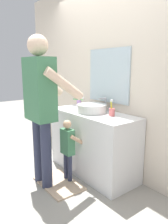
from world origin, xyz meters
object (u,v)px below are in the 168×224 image
object	(u,v)px
child_toddler	(68,145)
adult_parent	(41,99)
toothbrush_cup	(112,112)
soap_bottle	(79,104)

from	to	relation	value
child_toddler	adult_parent	xyz separation A→B (m)	(-0.13, -0.27, 0.59)
toothbrush_cup	soap_bottle	bearing A→B (deg)	-177.75
child_toddler	toothbrush_cup	bearing A→B (deg)	55.63
toothbrush_cup	child_toddler	world-z (taller)	toothbrush_cup
toothbrush_cup	child_toddler	size ratio (longest dim) A/B	0.26
toothbrush_cup	adult_parent	distance (m)	0.86
toothbrush_cup	soap_bottle	distance (m)	0.65
child_toddler	adult_parent	distance (m)	0.67
child_toddler	soap_bottle	bearing A→B (deg)	129.06
toothbrush_cup	child_toddler	bearing A→B (deg)	-124.37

